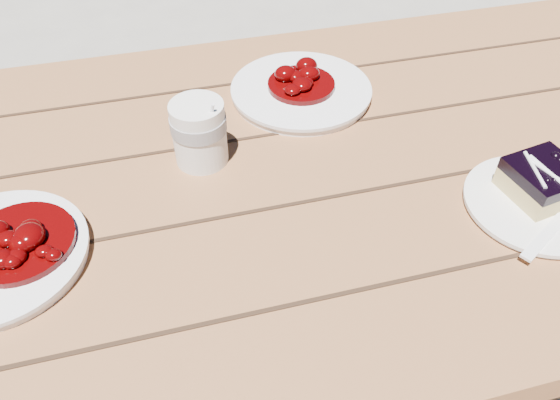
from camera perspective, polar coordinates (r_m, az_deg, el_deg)
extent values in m
cube|color=brown|center=(0.81, -11.90, -0.01)|extent=(2.00, 0.80, 0.05)
cube|color=brown|center=(1.56, 22.75, 3.80)|extent=(0.07, 0.07, 0.70)
cube|color=brown|center=(1.50, -12.95, 9.02)|extent=(1.80, 0.25, 0.04)
cube|color=brown|center=(1.82, 14.18, 6.70)|extent=(0.06, 0.06, 0.42)
cylinder|color=white|center=(0.82, 25.17, -0.41)|extent=(0.19, 0.19, 0.01)
cube|color=#D5BE74|center=(0.83, 25.58, 1.39)|extent=(0.10, 0.10, 0.03)
cube|color=black|center=(0.81, 26.08, 2.59)|extent=(0.10, 0.10, 0.02)
cylinder|color=white|center=(0.80, -8.42, 6.93)|extent=(0.08, 0.08, 0.10)
cylinder|color=white|center=(0.96, 2.21, 11.27)|extent=(0.24, 0.24, 0.02)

